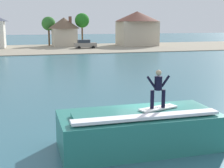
% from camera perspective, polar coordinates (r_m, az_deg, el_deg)
% --- Properties ---
extents(ground_plane, '(260.00, 260.00, 0.00)m').
position_cam_1_polar(ground_plane, '(15.27, 6.11, -9.25)').
color(ground_plane, '#336371').
extents(wave_crest, '(6.77, 3.00, 1.71)m').
position_cam_1_polar(wave_crest, '(13.59, 4.93, -8.23)').
color(wave_crest, '#2A7B6F').
rests_on(wave_crest, ground_plane).
extents(surfboard, '(1.82, 0.98, 0.06)m').
position_cam_1_polar(surfboard, '(13.44, 8.41, -4.36)').
color(surfboard, white).
rests_on(surfboard, wave_crest).
extents(surfer, '(1.04, 0.32, 1.62)m').
position_cam_1_polar(surfer, '(13.14, 8.42, -0.54)').
color(surfer, black).
rests_on(surfer, surfboard).
extents(shoreline_bank, '(120.00, 23.85, 0.12)m').
position_cam_1_polar(shoreline_bank, '(64.75, -10.60, 6.35)').
color(shoreline_bank, gray).
rests_on(shoreline_bank, ground_plane).
extents(car_far_shore, '(4.46, 2.05, 1.86)m').
position_cam_1_polar(car_far_shore, '(64.34, -4.96, 7.26)').
color(car_far_shore, gray).
rests_on(car_far_shore, ground_plane).
extents(house_gabled_white, '(10.24, 10.24, 7.76)m').
position_cam_1_polar(house_gabled_white, '(72.81, 4.58, 10.44)').
color(house_gabled_white, beige).
rests_on(house_gabled_white, ground_plane).
extents(house_small_cottage, '(6.93, 6.93, 6.57)m').
position_cam_1_polar(house_small_cottage, '(71.16, -8.73, 9.68)').
color(house_small_cottage, beige).
rests_on(house_small_cottage, ground_plane).
extents(tree_tall_bare, '(3.11, 3.11, 6.59)m').
position_cam_1_polar(tree_tall_bare, '(73.22, -11.50, 10.70)').
color(tree_tall_bare, brown).
rests_on(tree_tall_bare, ground_plane).
extents(tree_short_bushy, '(3.21, 3.21, 7.32)m').
position_cam_1_polar(tree_short_bushy, '(71.18, -5.49, 11.42)').
color(tree_short_bushy, brown).
rests_on(tree_short_bushy, ground_plane).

